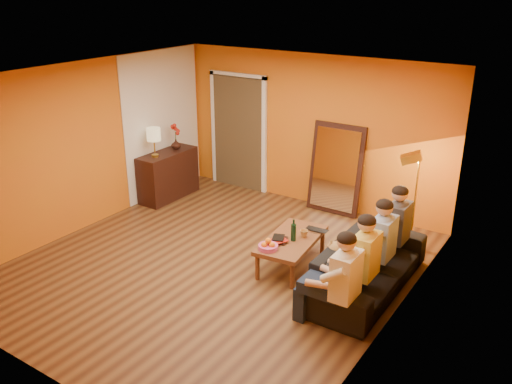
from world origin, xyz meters
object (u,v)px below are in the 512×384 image
Objects in this scene: person_far_left at (345,283)px; person_far_right at (398,229)px; person_mid_left at (365,263)px; sofa at (368,266)px; tumbler at (304,234)px; coffee_table at (291,252)px; sideboard at (168,175)px; floor_lamp at (415,203)px; vase at (176,144)px; dog at (333,271)px; person_mid_right at (382,245)px; laptop at (316,231)px; wine_bottle at (293,230)px; mirror_frame at (336,169)px; table_lamp at (154,142)px.

person_far_left and person_far_right have the same top height.
person_mid_left is 1.00× the size of person_far_right.
sofa is 1.00m from tumbler.
person_far_left is at bearing -44.86° from coffee_table.
floor_lamp reaches higher than sideboard.
vase is at bearing 73.99° from sofa.
floor_lamp is 1.90m from dog.
person_far_right is at bearing 90.00° from person_mid_right.
laptop is at bearing -150.65° from floor_lamp.
person_mid_right reaches higher than sideboard.
wine_bottle is 0.21m from tumbler.
wine_bottle is (-1.18, -0.17, -0.03)m from person_mid_right.
mirror_frame is at bearing 35.32° from sofa.
person_mid_left is at bearing 17.65° from dog.
person_far_left is at bearing -44.61° from tumbler.
person_far_left reaches higher than laptop.
floor_lamp is 1.72m from tumbler.
vase is at bearing 159.13° from person_mid_left.
table_lamp is at bearing -90.00° from vase.
floor_lamp reaches higher than person_far_left.
tumbler is (-1.11, 0.55, -0.14)m from person_mid_left.
sofa is 1.50× the size of floor_lamp.
person_mid_left reaches higher than sideboard.
sofa reaches higher than laptop.
vase is at bearing 161.05° from tumbler.
dog is at bearing -51.36° from laptop.
sofa is at bearing 106.11° from person_mid_left.
coffee_table is 3.45m from vase.
wine_bottle is 1.73× the size of vase.
person_mid_right is at bearing 0.07° from tumbler.
person_far_left is at bearing -172.59° from sofa.
table_lamp is 4.42m from floor_lamp.
dog is at bearing -15.34° from table_lamp.
person_mid_left is at bearing 90.00° from person_far_left.
person_mid_left is 0.55m from person_mid_right.
table_lamp is at bearing 172.49° from floor_lamp.
person_far_right is at bearing 90.00° from person_far_left.
mirror_frame is 1.25× the size of person_far_left.
coffee_table is 3.94× the size of wine_bottle.
floor_lamp is at bearing 90.71° from person_far_left.
person_far_right is at bearing -0.22° from table_lamp.
mirror_frame is 2.96m from person_mid_left.
sofa is at bearing 3.87° from wine_bottle.
tumbler is (3.26, -0.87, 0.05)m from sideboard.
dog is (3.95, -1.08, -0.75)m from table_lamp.
person_mid_left and person_mid_right have the same top height.
wine_bottle is (-0.76, 0.35, 0.22)m from dog.
person_far_left is (1.23, -0.98, 0.40)m from coffee_table.
person_mid_right is at bearing -90.00° from person_far_right.
person_far_right is (1.23, 0.67, 0.40)m from coffee_table.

